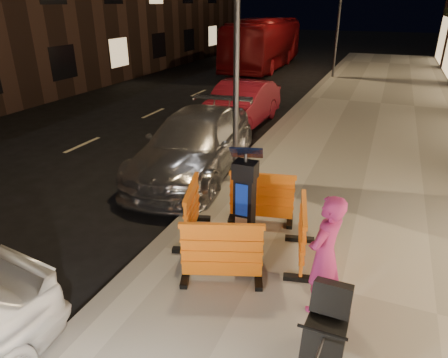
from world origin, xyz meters
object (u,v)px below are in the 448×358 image
at_px(bus_doubledecker, 264,68).
at_px(stroller, 326,332).
at_px(car_silver, 196,172).
at_px(barrier_bldgside, 302,233).
at_px(barrier_back, 262,198).
at_px(parking_kiosk, 245,201).
at_px(car_red, 240,126).
at_px(man, 325,255).
at_px(barrier_front, 222,253).
at_px(barrier_kerbside, 192,211).

distance_m(bus_doubledecker, stroller, 23.22).
height_order(car_silver, bus_doubledecker, bus_doubledecker).
bearing_deg(barrier_bldgside, car_silver, 35.64).
xyz_separation_m(barrier_back, bus_doubledecker, (-5.84, 19.14, -0.62)).
bearing_deg(bus_doubledecker, parking_kiosk, -76.47).
bearing_deg(car_silver, car_red, 89.36).
bearing_deg(stroller, man, 103.33).
relative_size(bus_doubledecker, stroller, 11.42).
relative_size(barrier_bldgside, man, 0.73).
distance_m(barrier_bldgside, stroller, 2.01).
bearing_deg(barrier_back, car_red, 101.67).
relative_size(barrier_front, barrier_back, 1.00).
distance_m(barrier_back, barrier_bldgside, 1.34).
bearing_deg(parking_kiosk, barrier_kerbside, 165.15).
height_order(barrier_back, bus_doubledecker, bus_doubledecker).
bearing_deg(barrier_kerbside, barrier_front, -151.85).
height_order(barrier_kerbside, car_red, barrier_kerbside).
xyz_separation_m(barrier_front, car_red, (-2.68, 8.07, -0.62)).
relative_size(parking_kiosk, barrier_kerbside, 1.40).
distance_m(barrier_kerbside, barrier_bldgside, 1.90).
height_order(car_red, bus_doubledecker, bus_doubledecker).
distance_m(car_red, bus_doubledecker, 13.36).
bearing_deg(barrier_front, car_red, 88.55).
distance_m(barrier_back, bus_doubledecker, 20.03).
height_order(barrier_front, stroller, barrier_front).
height_order(barrier_bldgside, car_red, barrier_bldgside).
height_order(barrier_kerbside, barrier_bldgside, same).
bearing_deg(car_red, parking_kiosk, -68.49).
height_order(barrier_front, car_silver, barrier_front).
distance_m(barrier_bldgside, bus_doubledecker, 21.22).
relative_size(barrier_kerbside, car_red, 0.27).
relative_size(parking_kiosk, barrier_bldgside, 1.40).
height_order(parking_kiosk, car_silver, parking_kiosk).
bearing_deg(bus_doubledecker, car_silver, -81.09).
bearing_deg(stroller, barrier_front, 150.70).
height_order(man, stroller, man).
distance_m(barrier_kerbside, stroller, 3.19).
bearing_deg(barrier_kerbside, man, -129.51).
xyz_separation_m(car_red, bus_doubledecker, (-3.16, 12.98, 0.00)).
height_order(car_red, stroller, stroller).
bearing_deg(barrier_bldgside, stroller, -173.28).
bearing_deg(barrier_bldgside, bus_doubledecker, 5.82).
xyz_separation_m(bus_doubledecker, man, (7.26, -21.08, 0.98)).
bearing_deg(man, barrier_bldgside, -133.72).
relative_size(parking_kiosk, bus_doubledecker, 0.16).
distance_m(parking_kiosk, bus_doubledecker, 20.95).
bearing_deg(barrier_back, bus_doubledecker, 95.12).
bearing_deg(car_silver, barrier_kerbside, -70.43).
distance_m(barrier_front, bus_doubledecker, 21.85).
distance_m(car_silver, stroller, 6.22).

